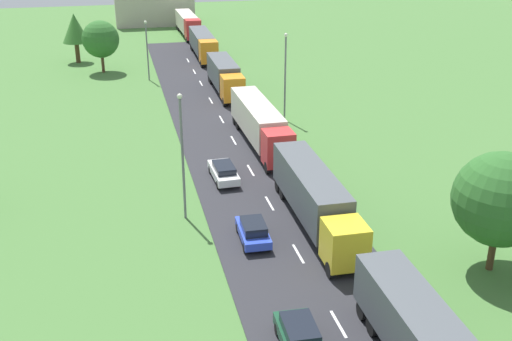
{
  "coord_description": "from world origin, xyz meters",
  "views": [
    {
      "loc": [
        -10.44,
        -7.96,
        20.55
      ],
      "look_at": [
        -0.48,
        35.39,
        1.78
      ],
      "focal_mm": 44.11,
      "sensor_mm": 36.0,
      "label": 1
    }
  ],
  "objects": [
    {
      "name": "car_second",
      "position": [
        -2.59,
        16.35,
        0.83
      ],
      "size": [
        2.03,
        4.41,
        1.46
      ],
      "color": "#19472D",
      "rests_on": "road"
    },
    {
      "name": "truck_second",
      "position": [
        2.19,
        29.04,
        2.17
      ],
      "size": [
        2.59,
        14.08,
        3.71
      ],
      "color": "yellow",
      "rests_on": "road"
    },
    {
      "name": "lamppost_second",
      "position": [
        -6.38,
        32.16,
        5.07
      ],
      "size": [
        0.36,
        0.36,
        9.16
      ],
      "color": "slate",
      "rests_on": "ground"
    },
    {
      "name": "truck_third",
      "position": [
        2.18,
        45.4,
        2.18
      ],
      "size": [
        2.67,
        14.51,
        3.66
      ],
      "color": "red",
      "rests_on": "road"
    },
    {
      "name": "truck_fourth",
      "position": [
        2.22,
        63.6,
        2.11
      ],
      "size": [
        2.55,
        12.14,
        3.6
      ],
      "color": "orange",
      "rests_on": "road"
    },
    {
      "name": "truck_fifth",
      "position": [
        2.5,
        82.82,
        2.08
      ],
      "size": [
        2.65,
        13.6,
        3.47
      ],
      "color": "orange",
      "rests_on": "road"
    },
    {
      "name": "distant_building",
      "position": [
        -2.17,
        114.0,
        3.87
      ],
      "size": [
        14.29,
        9.65,
        7.75
      ],
      "primitive_type": "cube",
      "color": "#B2A899",
      "rests_on": "ground"
    },
    {
      "name": "tree_oak",
      "position": [
        -11.83,
        77.01,
        4.41
      ],
      "size": [
        4.82,
        4.82,
        6.84
      ],
      "color": "#513823",
      "rests_on": "ground"
    },
    {
      "name": "lane_marking_centre",
      "position": [
        0.0,
        21.86,
        0.07
      ],
      "size": [
        0.16,
        122.06,
        0.01
      ],
      "color": "white",
      "rests_on": "road"
    },
    {
      "name": "truck_sixth",
      "position": [
        2.46,
        100.02,
        2.11
      ],
      "size": [
        2.73,
        13.99,
        3.6
      ],
      "color": "red",
      "rests_on": "road"
    },
    {
      "name": "car_fourth",
      "position": [
        -2.55,
        37.99,
        0.81
      ],
      "size": [
        1.92,
        4.65,
        1.42
      ],
      "color": "white",
      "rests_on": "road"
    },
    {
      "name": "tree_pine",
      "position": [
        -15.28,
        83.66,
        4.79
      ],
      "size": [
        3.64,
        3.64,
        6.86
      ],
      "color": "#513823",
      "rests_on": "ground"
    },
    {
      "name": "lamppost_third",
      "position": [
        6.36,
        51.98,
        4.98
      ],
      "size": [
        0.36,
        0.36,
        8.99
      ],
      "color": "slate",
      "rests_on": "ground"
    },
    {
      "name": "road",
      "position": [
        0.0,
        24.5,
        0.03
      ],
      "size": [
        10.0,
        140.0,
        0.06
      ],
      "primitive_type": "cube",
      "color": "#2B2B30",
      "rests_on": "ground"
    },
    {
      "name": "lamppost_fourth",
      "position": [
        -6.18,
        71.52,
        4.22
      ],
      "size": [
        0.36,
        0.36,
        7.5
      ],
      "color": "slate",
      "rests_on": "ground"
    },
    {
      "name": "car_third",
      "position": [
        -2.44,
        27.67,
        0.83
      ],
      "size": [
        1.89,
        4.07,
        1.48
      ],
      "color": "blue",
      "rests_on": "road"
    },
    {
      "name": "tree_ash",
      "position": [
        10.93,
        21.15,
        4.73
      ],
      "size": [
        5.67,
        5.67,
        7.57
      ],
      "color": "#513823",
      "rests_on": "ground"
    }
  ]
}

